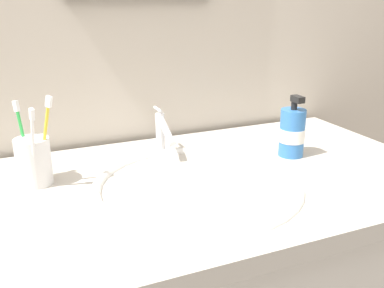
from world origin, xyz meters
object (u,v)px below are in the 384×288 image
at_px(toothbrush_cup, 34,162).
at_px(toothbrush_white, 33,144).
at_px(soap_dispenser, 292,133).
at_px(toothbrush_yellow, 45,135).
at_px(toothbrush_green, 23,136).
at_px(faucet, 162,131).

bearing_deg(toothbrush_cup, toothbrush_white, -87.63).
bearing_deg(soap_dispenser, toothbrush_yellow, 174.64).
bearing_deg(toothbrush_cup, toothbrush_green, 121.33).
bearing_deg(toothbrush_yellow, soap_dispenser, -5.36).
height_order(faucet, soap_dispenser, soap_dispenser).
relative_size(faucet, toothbrush_white, 0.74).
height_order(faucet, toothbrush_cup, faucet).
height_order(toothbrush_yellow, soap_dispenser, toothbrush_yellow).
bearing_deg(toothbrush_yellow, faucet, 16.83).
relative_size(toothbrush_cup, toothbrush_white, 0.59).
relative_size(faucet, soap_dispenser, 0.83).
bearing_deg(toothbrush_green, faucet, 7.78).
relative_size(toothbrush_white, soap_dispenser, 1.12).
xyz_separation_m(toothbrush_white, toothbrush_green, (-0.02, 0.07, 0.00)).
xyz_separation_m(toothbrush_green, toothbrush_yellow, (0.04, -0.04, 0.01)).
bearing_deg(toothbrush_white, toothbrush_cup, 92.37).
distance_m(faucet, toothbrush_cup, 0.34).
distance_m(toothbrush_yellow, soap_dispenser, 0.61).
distance_m(faucet, toothbrush_yellow, 0.32).
bearing_deg(toothbrush_white, toothbrush_green, 104.09).
height_order(toothbrush_white, soap_dispenser, toothbrush_white).
height_order(faucet, toothbrush_green, toothbrush_green).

